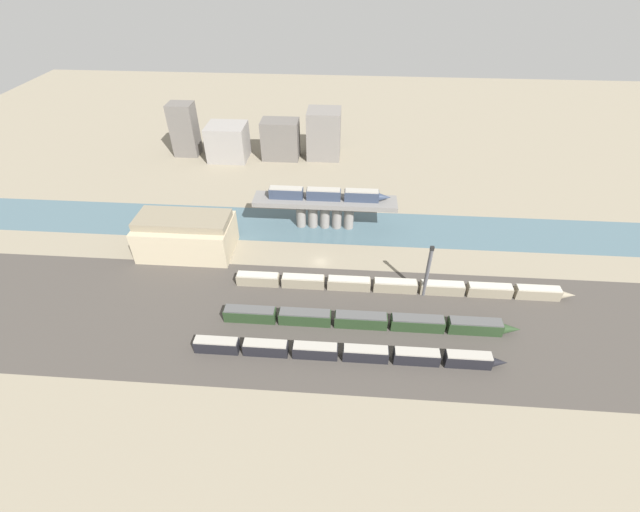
% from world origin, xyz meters
% --- Properties ---
extents(ground_plane, '(400.00, 400.00, 0.00)m').
position_xyz_m(ground_plane, '(0.00, 0.00, 0.00)').
color(ground_plane, gray).
extents(railbed_yard, '(280.00, 42.00, 0.01)m').
position_xyz_m(railbed_yard, '(0.00, -24.00, 0.00)').
color(railbed_yard, '#423D38').
rests_on(railbed_yard, ground).
extents(river_water, '(320.00, 19.56, 0.01)m').
position_xyz_m(river_water, '(0.00, 18.98, 0.00)').
color(river_water, '#47606B').
rests_on(river_water, ground).
extents(bridge, '(45.51, 8.04, 10.31)m').
position_xyz_m(bridge, '(0.00, 18.98, 7.35)').
color(bridge, slate).
rests_on(bridge, ground).
extents(train_on_bridge, '(38.27, 2.82, 3.65)m').
position_xyz_m(train_on_bridge, '(0.90, 18.98, 12.10)').
color(train_on_bridge, '#2D384C').
rests_on(train_on_bridge, bridge).
extents(train_yard_near, '(71.39, 2.66, 3.60)m').
position_xyz_m(train_yard_near, '(8.24, -34.97, 1.77)').
color(train_yard_near, black).
rests_on(train_yard_near, ground).
extents(train_yard_mid, '(72.87, 3.08, 3.68)m').
position_xyz_m(train_yard_mid, '(13.37, -24.59, 1.80)').
color(train_yard_mid, '#23381E').
rests_on(train_yard_mid, ground).
extents(train_yard_far, '(90.90, 2.68, 3.49)m').
position_xyz_m(train_yard_far, '(22.42, -11.06, 1.72)').
color(train_yard_far, gray).
rests_on(train_yard_far, ground).
extents(warehouse_building, '(27.55, 15.63, 12.20)m').
position_xyz_m(warehouse_building, '(-40.56, 2.77, 5.80)').
color(warehouse_building, tan).
rests_on(warehouse_building, ground).
extents(signal_tower, '(1.00, 0.98, 16.10)m').
position_xyz_m(signal_tower, '(28.61, -12.09, 7.89)').
color(signal_tower, '#4C4C51').
rests_on(signal_tower, ground).
extents(city_block_far_left, '(10.15, 8.39, 21.80)m').
position_xyz_m(city_block_far_left, '(-62.79, 71.57, 10.90)').
color(city_block_far_left, '#605B56').
rests_on(city_block_far_left, ground).
extents(city_block_left, '(15.94, 13.69, 14.42)m').
position_xyz_m(city_block_left, '(-43.92, 68.60, 7.21)').
color(city_block_left, gray).
rests_on(city_block_left, ground).
extents(city_block_center, '(15.29, 9.78, 16.11)m').
position_xyz_m(city_block_center, '(-21.95, 70.80, 8.06)').
color(city_block_center, '#605B56').
rests_on(city_block_center, ground).
extents(city_block_right, '(13.68, 12.82, 19.87)m').
position_xyz_m(city_block_right, '(-3.92, 73.53, 9.94)').
color(city_block_right, slate).
rests_on(city_block_right, ground).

